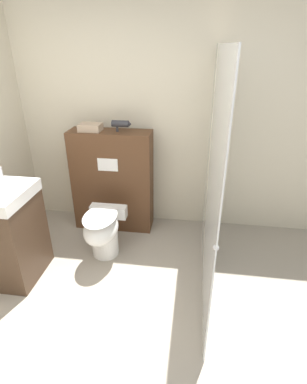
% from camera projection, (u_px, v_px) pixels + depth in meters
% --- Properties ---
extents(ground_plane, '(12.00, 12.00, 0.00)m').
position_uv_depth(ground_plane, '(92.00, 357.00, 2.12)').
color(ground_plane, '#9E9384').
extents(wall_back, '(8.00, 0.06, 2.50)m').
position_uv_depth(wall_back, '(139.00, 119.00, 3.33)').
color(wall_back, beige).
rests_on(wall_back, ground_plane).
extents(partition_panel, '(0.90, 0.31, 1.17)m').
position_uv_depth(partition_panel, '(113.00, 181.00, 3.45)').
color(partition_panel, '#51331E').
rests_on(partition_panel, ground_plane).
extents(shower_glass, '(0.04, 1.87, 2.00)m').
position_uv_depth(shower_glass, '(212.00, 178.00, 2.48)').
color(shower_glass, silver).
rests_on(shower_glass, ground_plane).
extents(toilet, '(0.39, 0.58, 0.52)m').
position_uv_depth(toilet, '(103.00, 230.00, 3.02)').
color(toilet, white).
rests_on(toilet, ground_plane).
extents(sink_vanity, '(0.57, 0.56, 1.04)m').
position_uv_depth(sink_vanity, '(5.00, 234.00, 2.71)').
color(sink_vanity, '#473323').
rests_on(sink_vanity, ground_plane).
extents(hair_drier, '(0.21, 0.07, 0.12)m').
position_uv_depth(hair_drier, '(121.00, 124.00, 3.13)').
color(hair_drier, '#2D2D33').
rests_on(hair_drier, partition_panel).
extents(folded_towel, '(0.23, 0.18, 0.08)m').
position_uv_depth(folded_towel, '(90.00, 127.00, 3.18)').
color(folded_towel, tan).
rests_on(folded_towel, partition_panel).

